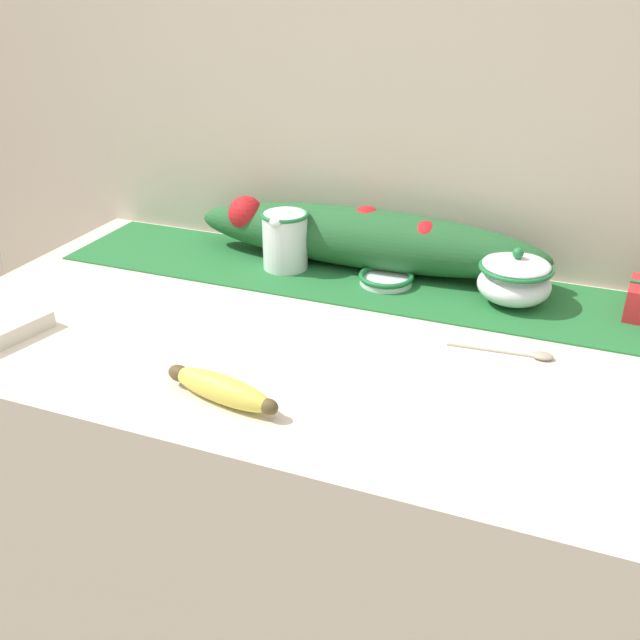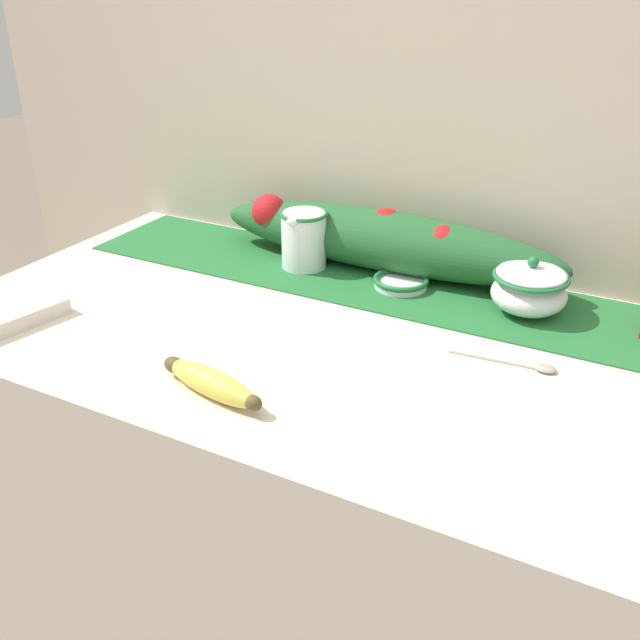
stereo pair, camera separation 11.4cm
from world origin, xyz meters
TOP-DOWN VIEW (x-y plane):
  - countertop at (0.00, 0.00)m, footprint 1.32×0.73m
  - back_wall at (0.00, 0.38)m, footprint 2.12×0.04m
  - table_runner at (0.00, 0.23)m, footprint 1.21×0.25m
  - cream_pitcher at (-0.15, 0.23)m, footprint 0.10×0.12m
  - sugar_bowl at (0.31, 0.23)m, footprint 0.13×0.13m
  - small_dish at (0.07, 0.22)m, footprint 0.11×0.11m
  - banana at (-0.03, -0.25)m, footprint 0.20×0.07m
  - spoon at (0.37, 0.04)m, footprint 0.17×0.03m
  - napkin_stack at (-0.51, -0.22)m, footprint 0.20×0.20m
  - poinsettia_garland at (-0.00, 0.29)m, footprint 0.74×0.13m

SIDE VIEW (x-z plane):
  - countertop at x=0.00m, z-range 0.00..0.94m
  - table_runner at x=0.00m, z-range 0.94..0.94m
  - spoon at x=0.37m, z-range 0.94..0.95m
  - small_dish at x=0.07m, z-range 0.94..0.96m
  - napkin_stack at x=-0.51m, z-range 0.94..0.96m
  - banana at x=-0.03m, z-range 0.94..0.98m
  - sugar_bowl at x=0.31m, z-range 0.93..1.04m
  - poinsettia_garland at x=0.00m, z-range 0.94..1.06m
  - cream_pitcher at x=-0.15m, z-range 0.94..1.06m
  - back_wall at x=0.00m, z-range 0.00..2.40m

